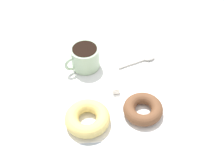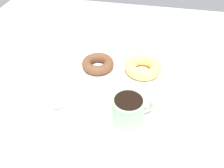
{
  "view_description": "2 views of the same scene",
  "coord_description": "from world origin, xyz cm",
  "px_view_note": "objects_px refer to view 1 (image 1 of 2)",
  "views": [
    {
      "loc": [
        -10.86,
        -54.35,
        65.4
      ],
      "look_at": [
        -1.88,
        1.11,
        2.3
      ],
      "focal_mm": 50.0,
      "sensor_mm": 36.0,
      "label": 1
    },
    {
      "loc": [
        -12.68,
        53.75,
        48.89
      ],
      "look_at": [
        -1.88,
        1.11,
        2.3
      ],
      "focal_mm": 40.0,
      "sensor_mm": 36.0,
      "label": 2
    }
  ],
  "objects_px": {
    "donut_near_cup": "(87,118)",
    "spoon": "(145,59)",
    "donut_far": "(143,109)",
    "sugar_cube": "(116,90)",
    "coffee_cup": "(85,57)"
  },
  "relations": [
    {
      "from": "donut_near_cup",
      "to": "spoon",
      "type": "xyz_separation_m",
      "value": [
        0.19,
        0.2,
        -0.01
      ]
    },
    {
      "from": "donut_far",
      "to": "spoon",
      "type": "height_order",
      "value": "donut_far"
    },
    {
      "from": "sugar_cube",
      "to": "spoon",
      "type": "bearing_deg",
      "value": 46.1
    },
    {
      "from": "donut_far",
      "to": "spoon",
      "type": "distance_m",
      "value": 0.2
    },
    {
      "from": "coffee_cup",
      "to": "spoon",
      "type": "xyz_separation_m",
      "value": [
        0.18,
        -0.01,
        -0.03
      ]
    },
    {
      "from": "coffee_cup",
      "to": "sugar_cube",
      "type": "relative_size",
      "value": 5.37
    },
    {
      "from": "coffee_cup",
      "to": "sugar_cube",
      "type": "bearing_deg",
      "value": -58.8
    },
    {
      "from": "donut_far",
      "to": "spoon",
      "type": "relative_size",
      "value": 0.84
    },
    {
      "from": "donut_near_cup",
      "to": "spoon",
      "type": "relative_size",
      "value": 0.94
    },
    {
      "from": "donut_near_cup",
      "to": "sugar_cube",
      "type": "distance_m",
      "value": 0.12
    },
    {
      "from": "donut_near_cup",
      "to": "coffee_cup",
      "type": "bearing_deg",
      "value": 85.67
    },
    {
      "from": "coffee_cup",
      "to": "donut_near_cup",
      "type": "distance_m",
      "value": 0.2
    },
    {
      "from": "sugar_cube",
      "to": "coffee_cup",
      "type": "bearing_deg",
      "value": 121.2
    },
    {
      "from": "coffee_cup",
      "to": "spoon",
      "type": "distance_m",
      "value": 0.18
    },
    {
      "from": "donut_far",
      "to": "spoon",
      "type": "bearing_deg",
      "value": 75.16
    }
  ]
}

